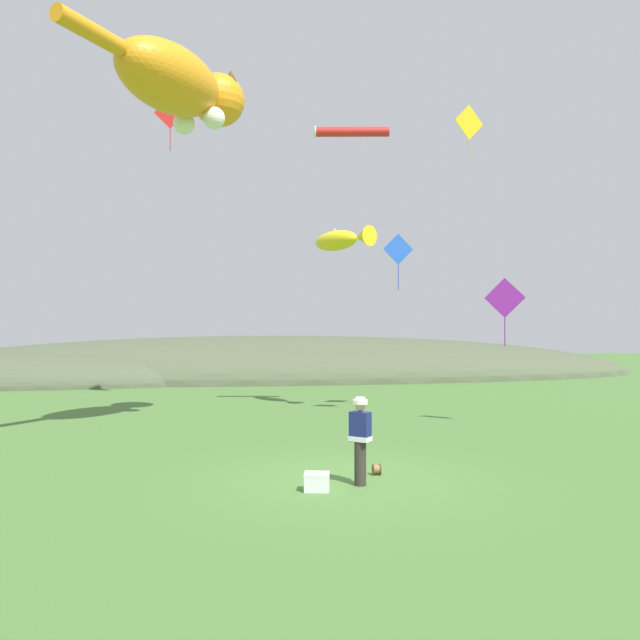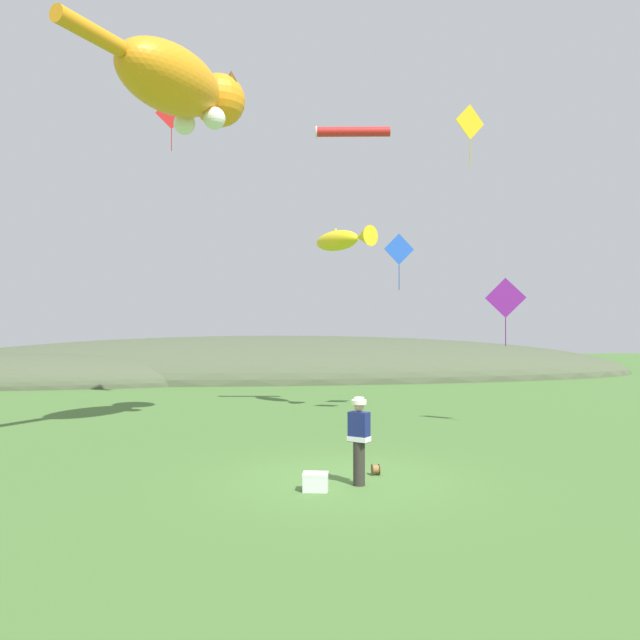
# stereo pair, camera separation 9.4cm
# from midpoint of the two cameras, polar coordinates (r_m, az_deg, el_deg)

# --- Properties ---
(ground_plane) EXTENTS (120.00, 120.00, 0.00)m
(ground_plane) POSITION_cam_midpoint_polar(r_m,az_deg,el_deg) (13.49, 2.05, -14.35)
(ground_plane) COLOR #477033
(distant_hill_ridge) EXTENTS (52.68, 16.09, 5.33)m
(distant_hill_ridge) POSITION_cam_midpoint_polar(r_m,az_deg,el_deg) (40.99, -7.39, -5.17)
(distant_hill_ridge) COLOR #4C563D
(distant_hill_ridge) RESTS_ON ground
(festival_attendant) EXTENTS (0.49, 0.47, 1.77)m
(festival_attendant) POSITION_cam_midpoint_polar(r_m,az_deg,el_deg) (12.82, 3.49, -10.71)
(festival_attendant) COLOR #332D28
(festival_attendant) RESTS_ON ground
(kite_spool) EXTENTS (0.16, 0.24, 0.24)m
(kite_spool) POSITION_cam_midpoint_polar(r_m,az_deg,el_deg) (13.89, 4.99, -13.44)
(kite_spool) COLOR olive
(kite_spool) RESTS_ON ground
(picnic_cooler) EXTENTS (0.54, 0.41, 0.36)m
(picnic_cooler) POSITION_cam_midpoint_polar(r_m,az_deg,el_deg) (12.52, -0.51, -14.58)
(picnic_cooler) COLOR white
(picnic_cooler) RESTS_ON ground
(kite_giant_cat) EXTENTS (4.51, 6.31, 2.19)m
(kite_giant_cat) POSITION_cam_midpoint_polar(r_m,az_deg,el_deg) (19.92, -12.71, 20.18)
(kite_giant_cat) COLOR orange
(kite_fish_windsock) EXTENTS (2.31, 2.87, 0.90)m
(kite_fish_windsock) POSITION_cam_midpoint_polar(r_m,az_deg,el_deg) (24.12, 1.88, 7.36)
(kite_fish_windsock) COLOR yellow
(kite_tube_streamer) EXTENTS (2.79, 0.78, 0.44)m
(kite_tube_streamer) POSITION_cam_midpoint_polar(r_m,az_deg,el_deg) (24.15, 2.74, 16.81)
(kite_tube_streamer) COLOR red
(kite_diamond_violet) EXTENTS (1.11, 0.67, 2.18)m
(kite_diamond_violet) POSITION_cam_midpoint_polar(r_m,az_deg,el_deg) (20.77, 16.41, 1.91)
(kite_diamond_violet) COLOR purple
(kite_diamond_gold) EXTENTS (1.16, 0.41, 2.12)m
(kite_diamond_gold) POSITION_cam_midpoint_polar(r_m,az_deg,el_deg) (22.95, 13.36, 17.14)
(kite_diamond_gold) COLOR yellow
(kite_diamond_blue) EXTENTS (1.11, 0.10, 2.01)m
(kite_diamond_blue) POSITION_cam_midpoint_polar(r_m,az_deg,el_deg) (22.46, 7.04, 6.39)
(kite_diamond_blue) COLOR blue
(kite_diamond_red) EXTENTS (1.35, 0.35, 2.29)m
(kite_diamond_red) POSITION_cam_midpoint_polar(r_m,az_deg,el_deg) (27.42, -13.63, 17.98)
(kite_diamond_red) COLOR red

